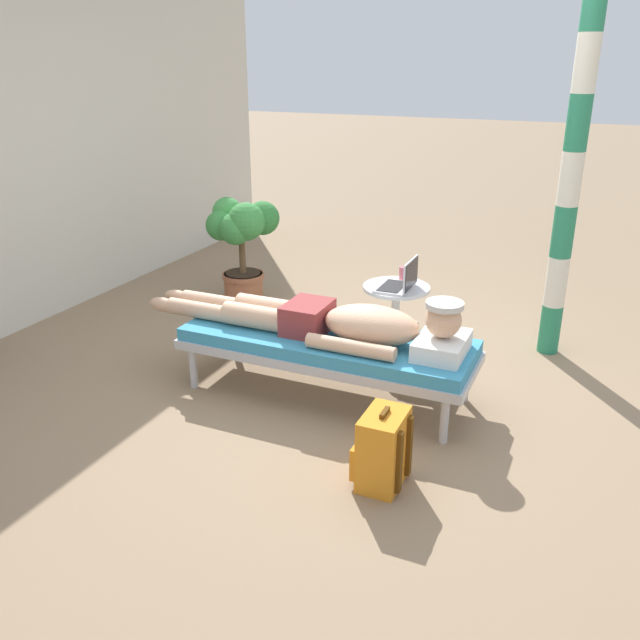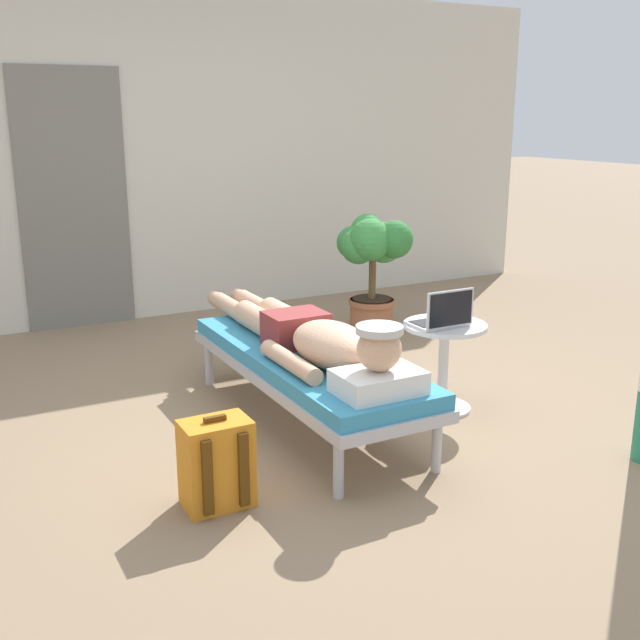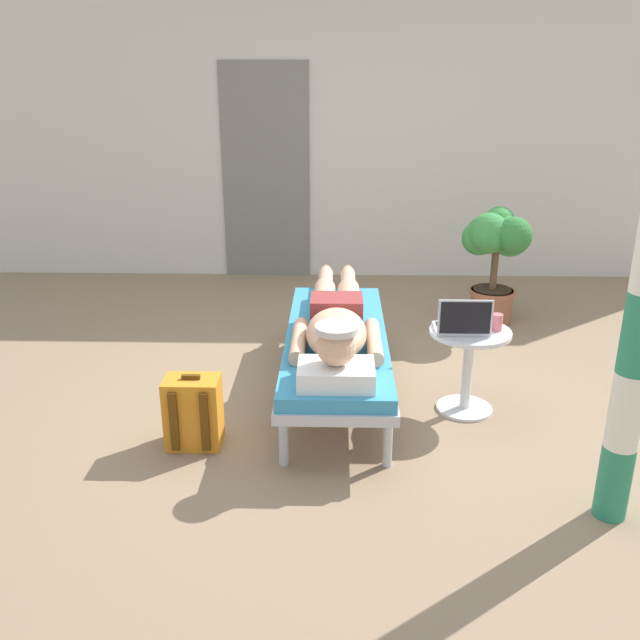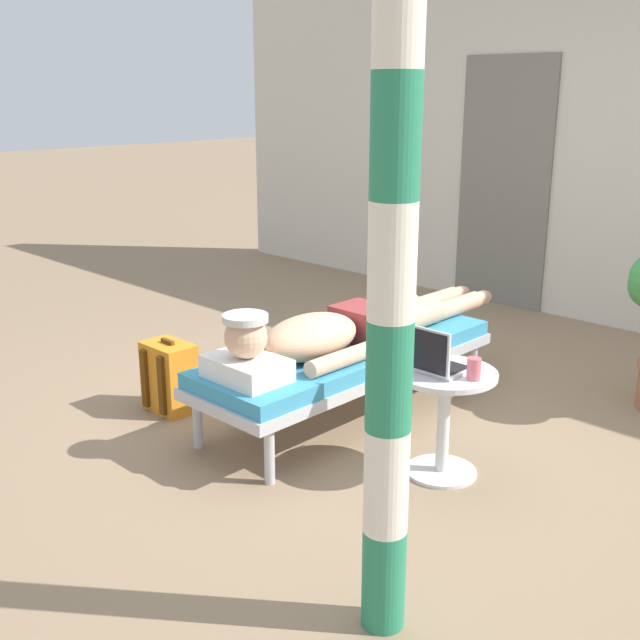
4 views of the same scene
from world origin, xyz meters
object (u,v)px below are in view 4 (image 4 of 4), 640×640
(backpack, at_px, (170,377))
(porch_post, at_px, (392,261))
(lounge_chair, at_px, (348,357))
(side_table, at_px, (444,405))
(person_reclining, at_px, (340,330))
(drink_glass, at_px, (474,369))
(laptop, at_px, (429,359))

(backpack, height_order, porch_post, porch_post)
(lounge_chair, distance_m, side_table, 0.82)
(person_reclining, bearing_deg, lounge_chair, 90.00)
(side_table, xyz_separation_m, porch_post, (0.50, -1.04, 0.93))
(person_reclining, relative_size, drink_glass, 21.38)
(backpack, distance_m, porch_post, 2.41)
(side_table, bearing_deg, lounge_chair, 165.80)
(side_table, height_order, porch_post, porch_post)
(lounge_chair, height_order, side_table, side_table)
(laptop, bearing_deg, porch_post, -60.57)
(side_table, distance_m, backpack, 1.64)
(lounge_chair, xyz_separation_m, backpack, (-0.78, -0.65, -0.15))
(lounge_chair, height_order, person_reclining, person_reclining)
(lounge_chair, bearing_deg, side_table, -14.20)
(lounge_chair, height_order, porch_post, porch_post)
(side_table, xyz_separation_m, drink_glass, (0.15, -0.00, 0.22))
(lounge_chair, xyz_separation_m, drink_glass, (0.94, -0.20, 0.23))
(person_reclining, relative_size, backpack, 5.12)
(drink_glass, height_order, backpack, drink_glass)
(backpack, bearing_deg, side_table, 15.88)
(person_reclining, xyz_separation_m, backpack, (-0.78, -0.58, -0.32))
(side_table, height_order, drink_glass, drink_glass)
(side_table, distance_m, laptop, 0.24)
(side_table, bearing_deg, laptop, -139.48)
(porch_post, bearing_deg, drink_glass, 108.51)
(lounge_chair, relative_size, drink_glass, 18.58)
(lounge_chair, bearing_deg, backpack, -140.37)
(side_table, bearing_deg, porch_post, -64.42)
(backpack, bearing_deg, lounge_chair, 39.63)
(person_reclining, relative_size, side_table, 4.15)
(person_reclining, relative_size, porch_post, 0.85)
(person_reclining, bearing_deg, laptop, -14.28)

